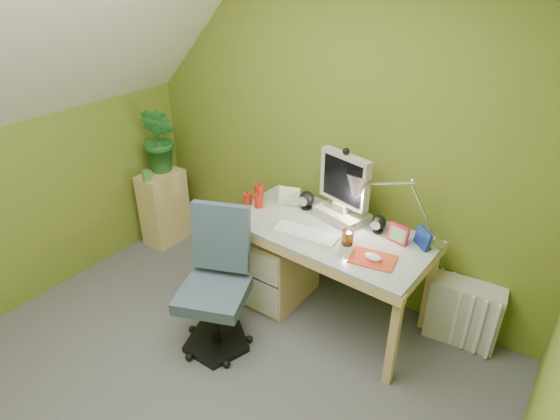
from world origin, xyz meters
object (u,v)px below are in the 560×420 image
Objects in this scene: monitor at (344,186)px; task_chair at (213,294)px; desk at (326,274)px; side_ledge at (164,207)px; potted_plant at (160,140)px; radiator at (463,312)px; desk_lamp at (412,195)px.

task_chair is at bearing -102.10° from monitor.
desk is at bearing -75.56° from monitor.
side_ledge is 0.61m from potted_plant.
radiator is (2.51, 0.22, -0.71)m from potted_plant.
task_chair is (-0.87, -0.84, -0.60)m from desk_lamp.
monitor is 1.09× the size of radiator.
task_chair is (-0.42, -0.84, -0.53)m from monitor.
radiator is at bearing 15.19° from task_chair.
side_ledge is (-1.65, -0.13, -0.63)m from monitor.
desk_lamp reaches higher than desk.
desk_lamp is 1.08× the size of potted_plant.
monitor is 1.65m from potted_plant.
radiator is at bearing 22.90° from desk.
side_ledge is at bearing -90.00° from potted_plant.
task_chair reaches higher than desk.
side_ledge reaches higher than radiator.
desk_lamp is (0.45, 0.18, 0.66)m from desk.
desk is 2.98× the size of radiator.
desk is 0.78m from task_chair.
radiator is at bearing 5.09° from potted_plant.
monitor reaches higher than task_chair.
desk is at bearing -167.17° from radiator.
radiator is (1.27, 0.98, -0.19)m from task_chair.
radiator is (0.85, 0.32, -0.13)m from desk.
potted_plant is 2.61m from radiator.
potted_plant is (0.00, 0.05, 0.61)m from side_ledge.
monitor reaches higher than desk.
potted_plant is (-1.65, 0.10, 0.58)m from desk.
desk is 2.04× the size of side_ledge.
side_ledge is (-2.10, -0.13, -0.69)m from desk_lamp.
monitor is 1.13m from radiator.
side_ledge is 1.46× the size of radiator.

